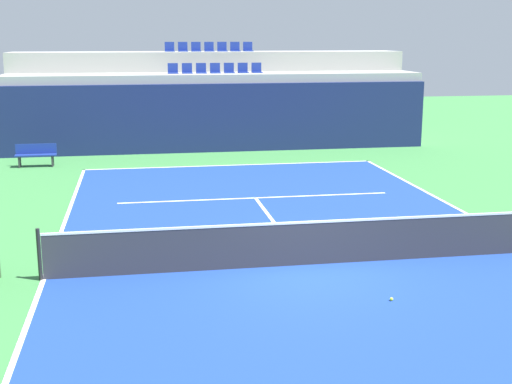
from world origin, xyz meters
TOP-DOWN VIEW (x-y plane):
  - ground_plane at (0.00, 0.00)m, footprint 80.00×80.00m
  - court_surface at (0.00, 0.00)m, footprint 11.00×24.00m
  - baseline_far at (0.00, 11.95)m, footprint 11.00×0.10m
  - sideline_left at (-5.45, 0.00)m, footprint 0.10×24.00m
  - service_line_far at (0.00, 6.40)m, footprint 8.26×0.10m
  - centre_service_line at (0.00, 3.20)m, footprint 0.10×6.40m
  - back_wall at (0.00, 15.29)m, footprint 18.05×0.30m
  - stands_tier_lower at (0.00, 16.64)m, footprint 18.05×2.40m
  - stands_tier_upper at (0.00, 19.04)m, footprint 18.05×2.40m
  - seating_row_lower at (-0.00, 16.74)m, footprint 4.12×0.44m
  - seating_row_upper at (-0.00, 19.14)m, footprint 4.12×0.44m
  - tennis_net at (0.00, 0.00)m, footprint 11.08×0.08m
  - player_bench at (-7.26, 13.02)m, footprint 1.50×0.40m
  - tennis_ball_0 at (1.07, -2.30)m, footprint 0.07×0.07m

SIDE VIEW (x-z plane):
  - ground_plane at x=0.00m, z-range 0.00..0.00m
  - court_surface at x=0.00m, z-range 0.00..0.01m
  - baseline_far at x=0.00m, z-range 0.01..0.01m
  - sideline_left at x=-5.45m, z-range 0.01..0.01m
  - service_line_far at x=0.00m, z-range 0.01..0.01m
  - centre_service_line at x=0.00m, z-range 0.01..0.01m
  - tennis_ball_0 at x=1.07m, z-range 0.01..0.08m
  - player_bench at x=-7.26m, z-range 0.08..0.93m
  - tennis_net at x=0.00m, z-range -0.03..1.04m
  - back_wall at x=0.00m, z-range 0.00..2.87m
  - stands_tier_lower at x=0.00m, z-range 0.00..3.24m
  - stands_tier_upper at x=0.00m, z-range 0.00..4.12m
  - seating_row_lower at x=0.00m, z-range 3.14..3.58m
  - seating_row_upper at x=0.00m, z-range 4.03..4.47m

